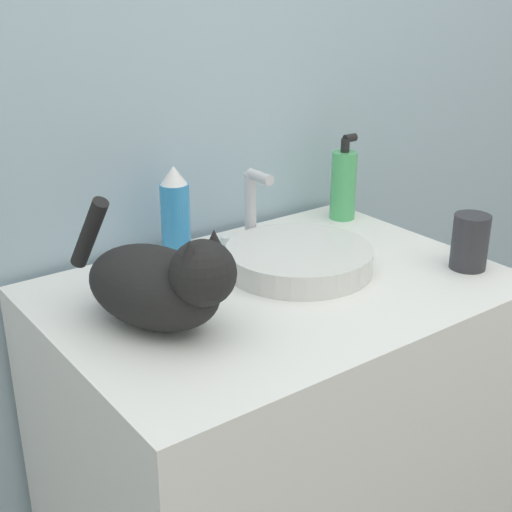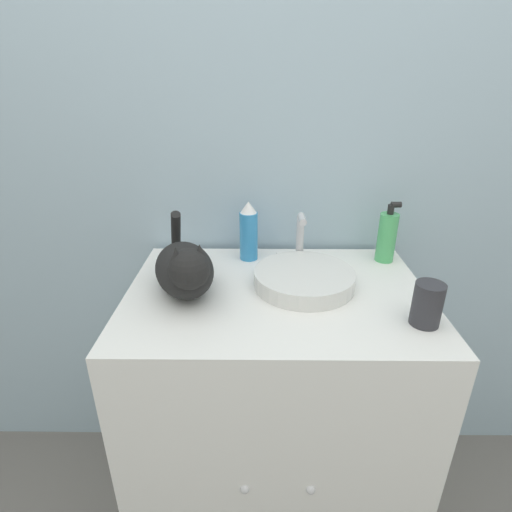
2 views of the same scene
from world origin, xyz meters
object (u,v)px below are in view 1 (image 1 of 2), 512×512
at_px(cat, 161,283).
at_px(spray_bottle, 175,215).
at_px(cup, 470,242).
at_px(soap_bottle, 343,184).

relative_size(cat, spray_bottle, 1.82).
bearing_deg(spray_bottle, cup, -40.82).
relative_size(soap_bottle, cup, 1.82).
relative_size(soap_bottle, spray_bottle, 1.02).
bearing_deg(soap_bottle, cup, -90.96).
distance_m(cat, soap_bottle, 0.64).
height_order(cat, spray_bottle, cat).
distance_m(soap_bottle, cup, 0.36).
xyz_separation_m(cat, cup, (0.59, -0.14, -0.02)).
xyz_separation_m(cat, soap_bottle, (0.60, 0.22, 0.01)).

